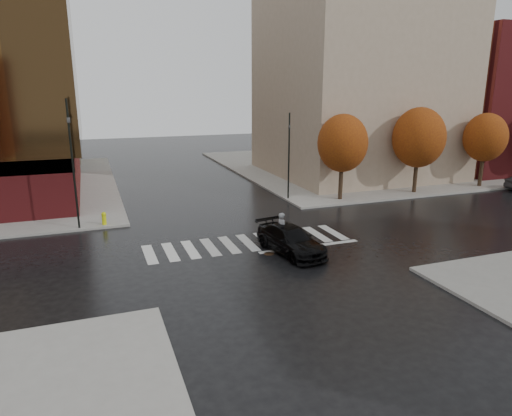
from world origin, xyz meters
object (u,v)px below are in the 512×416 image
Objects in this scene: fire_hydrant at (104,218)px; traffic_light_nw at (72,155)px; traffic_light_ne at (289,151)px; cyclist at (283,236)px; sedan at (291,240)px.

traffic_light_nw is at bearing -172.36° from fire_hydrant.
traffic_light_nw reaches higher than fire_hydrant.
traffic_light_ne is 7.99× the size of fire_hydrant.
cyclist is at bearing -39.75° from fire_hydrant.
cyclist is at bearing 65.67° from traffic_light_ne.
fire_hydrant is at bearing 128.28° from sedan.
sedan is 2.41× the size of cyclist.
cyclist is 11.73m from fire_hydrant.
sedan is 0.81m from cyclist.
traffic_light_nw is 1.19× the size of traffic_light_ne.
sedan is 13.92m from traffic_light_nw.
cyclist is (-0.11, 0.80, -0.02)m from sedan.
traffic_light_nw reaches higher than sedan.
cyclist is at bearing 88.21° from sedan.
sedan is 0.62× the size of traffic_light_nw.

